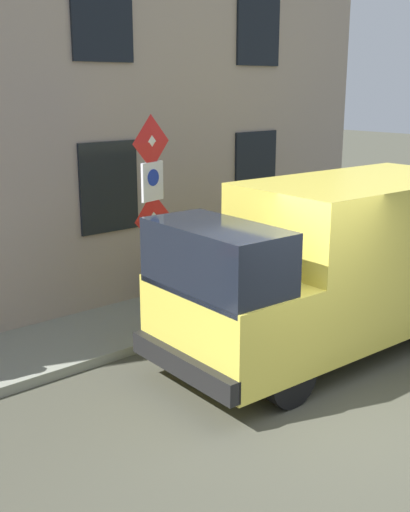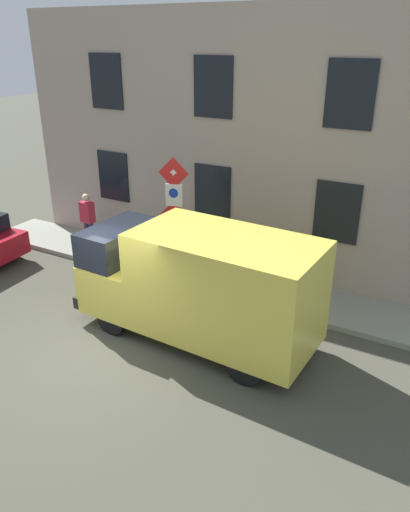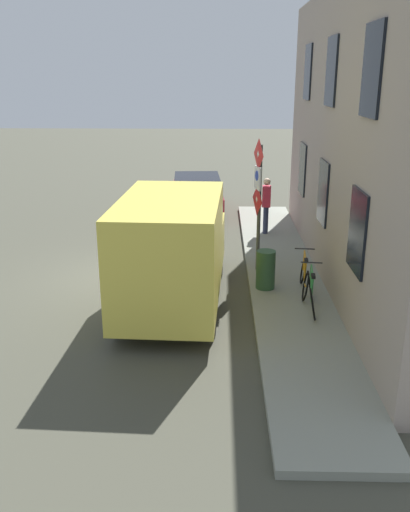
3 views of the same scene
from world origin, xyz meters
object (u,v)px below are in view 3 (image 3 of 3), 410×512
at_px(bicycle_green, 311,292).
at_px(pedestrian, 266,204).
at_px(sign_post_stacked, 258,190).
at_px(bicycle_orange, 304,276).
at_px(parked_hatchback, 197,194).
at_px(delivery_van, 174,245).
at_px(litter_bin, 266,270).

relative_size(bicycle_green, pedestrian, 1.00).
distance_m(sign_post_stacked, bicycle_orange, 2.45).
bearing_deg(parked_hatchback, sign_post_stacked, -168.37).
bearing_deg(bicycle_orange, pedestrian, 11.23).
height_order(delivery_van, bicycle_orange, delivery_van).
distance_m(sign_post_stacked, litter_bin, 2.05).
bearing_deg(litter_bin, bicycle_orange, -12.89).
xyz_separation_m(parked_hatchback, bicycle_green, (2.76, -8.94, -0.22)).
height_order(delivery_van, parked_hatchback, delivery_van).
bearing_deg(parked_hatchback, bicycle_green, -166.30).
xyz_separation_m(delivery_van, bicycle_green, (2.92, -0.61, -0.82)).
xyz_separation_m(bicycle_green, bicycle_orange, (-0.00, 0.98, 0.00)).
bearing_deg(sign_post_stacked, parked_hatchback, 105.10).
xyz_separation_m(sign_post_stacked, bicycle_orange, (1.01, -1.47, -1.68)).
relative_size(bicycle_orange, pedestrian, 1.00).
bearing_deg(litter_bin, parked_hatchback, 103.73).
bearing_deg(bicycle_green, parked_hatchback, 23.12).
relative_size(parked_hatchback, bicycle_orange, 2.39).
relative_size(delivery_van, litter_bin, 6.01).
height_order(parked_hatchback, bicycle_green, parked_hatchback).
relative_size(pedestrian, litter_bin, 1.91).
distance_m(parked_hatchback, pedestrian, 3.81).
bearing_deg(pedestrian, bicycle_green, 99.46).
bearing_deg(bicycle_green, delivery_van, 84.15).
height_order(sign_post_stacked, pedestrian, sign_post_stacked).
relative_size(sign_post_stacked, bicycle_green, 1.85).
height_order(parked_hatchback, pedestrian, pedestrian).
bearing_deg(litter_bin, sign_post_stacked, 96.51).
xyz_separation_m(sign_post_stacked, parked_hatchback, (-1.75, 6.49, -1.46)).
bearing_deg(sign_post_stacked, bicycle_orange, -55.49).
distance_m(delivery_van, bicycle_orange, 3.06).
relative_size(parked_hatchback, bicycle_green, 2.39).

